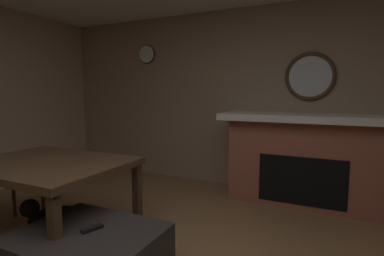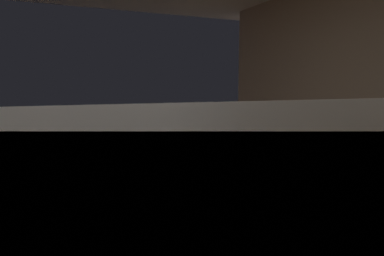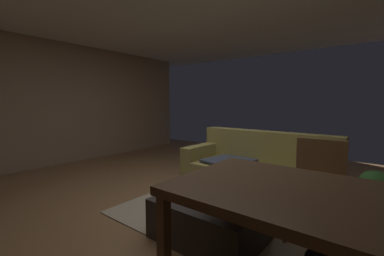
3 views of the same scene
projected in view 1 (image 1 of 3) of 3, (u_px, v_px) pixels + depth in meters
The scene contains 7 objects.
wall_back_fireplace_side at pixel (267, 100), 4.13m from camera, with size 7.18×0.12×2.52m, color #9E846B.
fireplace at pixel (304, 158), 3.63m from camera, with size 1.99×0.76×1.10m.
round_wall_mirror at pixel (310, 77), 3.77m from camera, with size 0.61×0.05×0.61m.
tv_remote at pixel (92, 228), 2.14m from camera, with size 0.05×0.16×0.02m, color black.
dining_table at pixel (47, 170), 2.69m from camera, with size 1.41×1.06×0.74m.
small_dog at pixel (55, 217), 2.83m from camera, with size 0.56×0.53×0.32m.
wall_clock at pixel (147, 54), 4.78m from camera, with size 0.30×0.03×0.30m.
Camera 1 is at (-0.85, 1.11, 1.35)m, focal length 27.93 mm.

